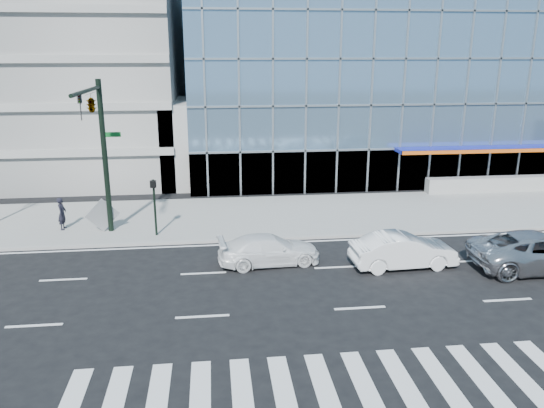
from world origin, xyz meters
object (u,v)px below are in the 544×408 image
Objects in this scene: white_suv at (269,250)px; pedestrian at (62,214)px; tilted_panel at (103,215)px; white_sedan at (403,251)px; traffic_signal at (96,122)px; silver_suv at (540,251)px; ped_signal_post at (154,199)px.

pedestrian is (-10.64, 5.73, 0.35)m from white_suv.
tilted_panel reaches higher than pedestrian.
pedestrian reaches higher than white_sedan.
white_sedan reaches higher than white_suv.
pedestrian reaches higher than white_suv.
traffic_signal is 21.50m from silver_suv.
white_sedan is at bearing -19.00° from traffic_signal.
white_suv is 3.61× the size of tilted_panel.
tilted_panel is (2.25, -0.64, 0.03)m from pedestrian.
pedestrian is at bearing 55.83° from white_suv.
tilted_panel is at bearing 52.89° from white_suv.
tilted_panel is at bearing 63.89° from white_sedan.
ped_signal_post is 0.63× the size of white_sedan.
white_suv is 0.99× the size of white_sedan.
ped_signal_post reaches higher than silver_suv.
traffic_signal reaches higher than white_sedan.
ped_signal_post reaches higher than tilted_panel.
ped_signal_post is (2.50, 0.37, -4.02)m from traffic_signal.
white_suv is (8.01, -3.76, -5.48)m from traffic_signal.
white_sedan is at bearing -46.75° from tilted_panel.
traffic_signal is at bearing 68.08° from white_sedan.
ped_signal_post reaches higher than pedestrian.
pedestrian is (-5.12, 1.60, -1.11)m from ped_signal_post.
tilted_panel is at bearing 72.43° from silver_suv.
pedestrian is 2.34m from tilted_panel.
white_suv is 9.82m from tilted_panel.
silver_suv is 21.60m from tilted_panel.
pedestrian is (-16.64, 6.80, 0.25)m from white_sedan.
ped_signal_post is 7.04m from white_suv.
pedestrian reaches higher than silver_suv.
silver_suv reaches higher than white_sedan.
tilted_panel is (-0.37, 1.33, -5.10)m from traffic_signal.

